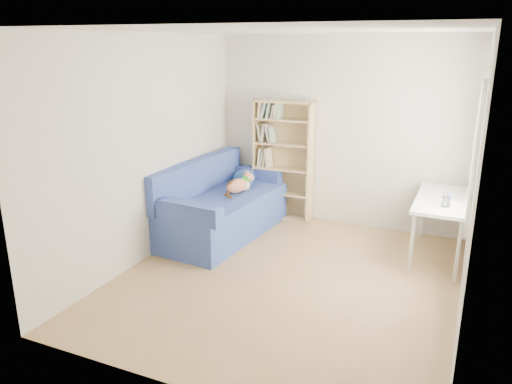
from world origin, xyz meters
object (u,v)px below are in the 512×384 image
(bookshelf, at_px, (283,165))
(desk, at_px, (442,204))
(pen_cup, at_px, (446,201))
(sofa, at_px, (220,207))

(bookshelf, bearing_deg, desk, -15.03)
(bookshelf, xyz_separation_m, desk, (2.21, -0.59, -0.11))
(bookshelf, distance_m, pen_cup, 2.43)
(desk, bearing_deg, pen_cup, -79.64)
(sofa, relative_size, bookshelf, 1.21)
(bookshelf, bearing_deg, pen_cup, -21.37)
(desk, height_order, pen_cup, pen_cup)
(sofa, bearing_deg, pen_cup, 5.58)
(sofa, distance_m, pen_cup, 2.83)
(sofa, distance_m, bookshelf, 1.16)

